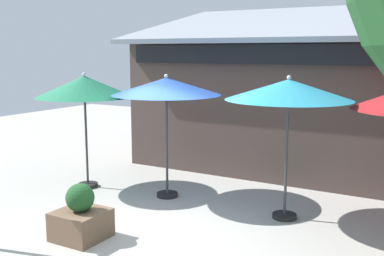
% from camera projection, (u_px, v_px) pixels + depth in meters
% --- Properties ---
extents(ground_plane, '(28.00, 28.00, 0.10)m').
position_uv_depth(ground_plane, '(147.00, 233.00, 7.95)').
color(ground_plane, '#ADA8A0').
extents(cafe_building, '(8.03, 4.92, 4.31)m').
position_uv_depth(cafe_building, '(295.00, 100.00, 12.34)').
color(cafe_building, '#473833').
rests_on(cafe_building, ground).
extents(patio_umbrella_forest_green_left, '(2.11, 2.11, 2.54)m').
position_uv_depth(patio_umbrella_forest_green_left, '(84.00, 87.00, 10.13)').
color(patio_umbrella_forest_green_left, black).
rests_on(patio_umbrella_forest_green_left, ground).
extents(patio_umbrella_royal_blue_center, '(2.22, 2.22, 2.54)m').
position_uv_depth(patio_umbrella_royal_blue_center, '(166.00, 87.00, 9.41)').
color(patio_umbrella_royal_blue_center, black).
rests_on(patio_umbrella_royal_blue_center, ground).
extents(patio_umbrella_teal_right, '(2.23, 2.23, 2.59)m').
position_uv_depth(patio_umbrella_teal_right, '(289.00, 91.00, 8.14)').
color(patio_umbrella_teal_right, black).
rests_on(patio_umbrella_teal_right, ground).
extents(sidewalk_planter, '(0.77, 0.77, 0.91)m').
position_uv_depth(sidewalk_planter, '(81.00, 218.00, 7.54)').
color(sidewalk_planter, brown).
rests_on(sidewalk_planter, ground).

